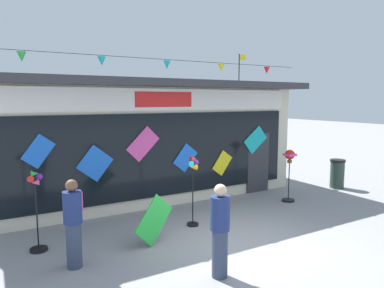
% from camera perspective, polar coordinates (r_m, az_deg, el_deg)
% --- Properties ---
extents(ground_plane, '(80.00, 80.00, 0.00)m').
position_cam_1_polar(ground_plane, '(8.05, 7.41, -15.70)').
color(ground_plane, gray).
extents(kite_shop_building, '(10.17, 5.80, 4.97)m').
position_cam_1_polar(kite_shop_building, '(12.44, -9.57, 1.23)').
color(kite_shop_building, beige).
rests_on(kite_shop_building, ground_plane).
extents(wind_spinner_far_left, '(0.35, 0.35, 1.71)m').
position_cam_1_polar(wind_spinner_far_left, '(7.98, -23.83, -9.73)').
color(wind_spinner_far_left, black).
rests_on(wind_spinner_far_left, ground_plane).
extents(wind_spinner_left, '(0.36, 0.28, 1.77)m').
position_cam_1_polar(wind_spinner_left, '(8.68, 0.21, -5.75)').
color(wind_spinner_left, black).
rests_on(wind_spinner_left, ground_plane).
extents(wind_spinner_center_left, '(0.38, 0.38, 1.61)m').
position_cam_1_polar(wind_spinner_center_left, '(11.21, 15.48, -3.23)').
color(wind_spinner_center_left, black).
rests_on(wind_spinner_center_left, ground_plane).
extents(person_near_camera, '(0.41, 0.48, 1.68)m').
position_cam_1_polar(person_near_camera, '(7.03, -18.65, -11.74)').
color(person_near_camera, '#333D56').
rests_on(person_near_camera, ground_plane).
extents(person_mid_plaza, '(0.34, 0.34, 1.68)m').
position_cam_1_polar(person_mid_plaza, '(6.35, 4.55, -13.73)').
color(person_mid_plaza, '#333D56').
rests_on(person_mid_plaza, ground_plane).
extents(trash_bin, '(0.52, 0.52, 1.02)m').
position_cam_1_polar(trash_bin, '(13.61, 22.43, -4.44)').
color(trash_bin, '#2D4238').
rests_on(trash_bin, ground_plane).
extents(display_kite_on_ground, '(1.05, 0.36, 1.05)m').
position_cam_1_polar(display_kite_on_ground, '(7.88, -6.17, -12.10)').
color(display_kite_on_ground, green).
rests_on(display_kite_on_ground, ground_plane).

